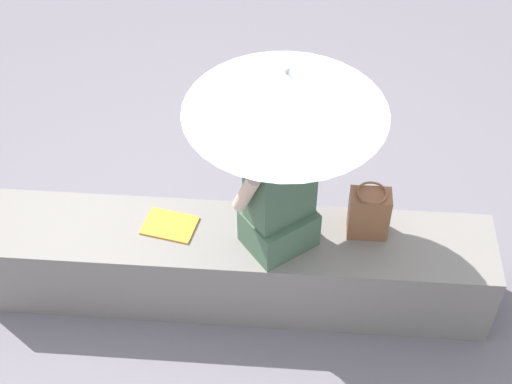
{
  "coord_description": "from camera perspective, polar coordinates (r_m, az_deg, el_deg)",
  "views": [
    {
      "loc": [
        0.32,
        -2.68,
        3.52
      ],
      "look_at": [
        0.12,
        -0.02,
        0.84
      ],
      "focal_mm": 52.66,
      "sensor_mm": 36.0,
      "label": 1
    }
  ],
  "objects": [
    {
      "name": "handbag_black",
      "position": [
        4.0,
        8.57,
        -1.58
      ],
      "size": [
        0.21,
        0.16,
        0.3
      ],
      "color": "brown",
      "rests_on": "stone_bench"
    },
    {
      "name": "person_seated",
      "position": [
        3.73,
        1.84,
        0.13
      ],
      "size": [
        0.49,
        0.45,
        0.9
      ],
      "color": "#47664C",
      "rests_on": "stone_bench"
    },
    {
      "name": "stone_bench",
      "position": [
        4.24,
        -1.63,
        -5.46
      ],
      "size": [
        2.82,
        0.5,
        0.49
      ],
      "primitive_type": "cube",
      "color": "gray",
      "rests_on": "ground"
    },
    {
      "name": "parasol",
      "position": [
        3.41,
        2.3,
        7.58
      ],
      "size": [
        0.97,
        0.97,
        1.09
      ],
      "color": "#B7B7BC",
      "rests_on": "stone_bench"
    },
    {
      "name": "magazine",
      "position": [
        4.11,
        -6.57,
        -2.53
      ],
      "size": [
        0.31,
        0.25,
        0.01
      ],
      "primitive_type": "cube",
      "rotation": [
        0.0,
        0.0,
        -0.2
      ],
      "color": "gold",
      "rests_on": "stone_bench"
    },
    {
      "name": "ground_plane",
      "position": [
        4.43,
        -1.57,
        -7.49
      ],
      "size": [
        14.0,
        14.0,
        0.0
      ],
      "primitive_type": "plane",
      "color": "slate"
    }
  ]
}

